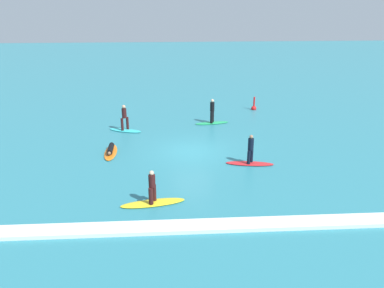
# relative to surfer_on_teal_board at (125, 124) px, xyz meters

# --- Properties ---
(ground_plane) EXTENTS (120.00, 120.00, 0.00)m
(ground_plane) POSITION_rel_surfer_on_teal_board_xyz_m (4.57, -4.20, -0.51)
(ground_plane) COLOR teal
(ground_plane) RESTS_ON ground
(surfer_on_teal_board) EXTENTS (2.57, 1.59, 1.93)m
(surfer_on_teal_board) POSITION_rel_surfer_on_teal_board_xyz_m (0.00, 0.00, 0.00)
(surfer_on_teal_board) COLOR #33C6CC
(surfer_on_teal_board) RESTS_ON ground_plane
(surfer_on_green_board) EXTENTS (2.66, 1.05, 1.91)m
(surfer_on_green_board) POSITION_rel_surfer_on_teal_board_xyz_m (6.44, 1.33, 0.04)
(surfer_on_green_board) COLOR #23B266
(surfer_on_green_board) RESTS_ON ground_plane
(surfer_on_yellow_board) EXTENTS (3.11, 1.21, 1.72)m
(surfer_on_yellow_board) POSITION_rel_surfer_on_teal_board_xyz_m (2.33, -10.59, -0.13)
(surfer_on_yellow_board) COLOR yellow
(surfer_on_yellow_board) RESTS_ON ground_plane
(surfer_on_red_board) EXTENTS (2.82, 1.05, 1.80)m
(surfer_on_red_board) POSITION_rel_surfer_on_teal_board_xyz_m (7.79, -6.37, -0.05)
(surfer_on_red_board) COLOR red
(surfer_on_red_board) RESTS_ON ground_plane
(surfer_on_orange_board) EXTENTS (0.82, 2.64, 0.44)m
(surfer_on_orange_board) POSITION_rel_surfer_on_teal_board_xyz_m (-0.48, -4.15, -0.37)
(surfer_on_orange_board) COLOR orange
(surfer_on_orange_board) RESTS_ON ground_plane
(marker_buoy) EXTENTS (0.44, 0.44, 1.22)m
(marker_buoy) POSITION_rel_surfer_on_teal_board_xyz_m (10.42, 4.89, -0.31)
(marker_buoy) COLOR red
(marker_buoy) RESTS_ON ground_plane
(wave_crest) EXTENTS (18.32, 0.90, 0.18)m
(wave_crest) POSITION_rel_surfer_on_teal_board_xyz_m (4.57, -12.74, -0.42)
(wave_crest) COLOR white
(wave_crest) RESTS_ON ground_plane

